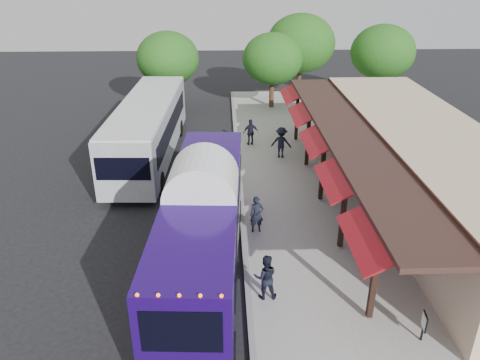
% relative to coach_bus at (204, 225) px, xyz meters
% --- Properties ---
extents(ground, '(90.00, 90.00, 0.00)m').
position_rel_coach_bus_xyz_m(ground, '(1.45, 1.17, -1.96)').
color(ground, black).
rests_on(ground, ground).
extents(sidewalk, '(10.00, 40.00, 0.15)m').
position_rel_coach_bus_xyz_m(sidewalk, '(6.45, 5.17, -1.89)').
color(sidewalk, '#9E9B93').
rests_on(sidewalk, ground).
extents(curb, '(0.20, 40.00, 0.16)m').
position_rel_coach_bus_xyz_m(curb, '(1.50, 5.17, -1.89)').
color(curb, gray).
rests_on(curb, ground).
extents(station_shelter, '(8.15, 20.00, 3.60)m').
position_rel_coach_bus_xyz_m(station_shelter, '(9.83, 5.17, -0.11)').
color(station_shelter, '#C7AD8A').
rests_on(station_shelter, ground).
extents(coach_bus, '(3.04, 11.52, 3.65)m').
position_rel_coach_bus_xyz_m(coach_bus, '(0.00, 0.00, 0.00)').
color(coach_bus, '#20075B').
rests_on(coach_bus, ground).
extents(city_bus, '(3.17, 12.51, 3.34)m').
position_rel_coach_bus_xyz_m(city_bus, '(-3.48, 10.98, -0.12)').
color(city_bus, '#97999F').
rests_on(city_bus, ground).
extents(ped_a, '(0.62, 0.45, 1.57)m').
position_rel_coach_bus_xyz_m(ped_a, '(2.05, 2.50, -1.03)').
color(ped_a, black).
rests_on(ped_a, sidewalk).
extents(ped_b, '(0.79, 0.61, 1.62)m').
position_rel_coach_bus_xyz_m(ped_b, '(2.05, -1.69, -1.00)').
color(ped_b, black).
rests_on(ped_b, sidewalk).
extents(ped_c, '(1.00, 0.61, 1.60)m').
position_rel_coach_bus_xyz_m(ped_c, '(2.37, 12.52, -1.01)').
color(ped_c, black).
rests_on(ped_c, sidewalk).
extents(ped_d, '(1.29, 0.97, 1.78)m').
position_rel_coach_bus_xyz_m(ped_d, '(3.98, 10.48, -0.92)').
color(ped_d, black).
rests_on(ped_d, sidewalk).
extents(sign_board, '(0.11, 0.44, 0.97)m').
position_rel_coach_bus_xyz_m(sign_board, '(6.50, -3.83, -1.15)').
color(sign_board, black).
rests_on(sign_board, sidewalk).
extents(tree_left, '(4.43, 4.43, 5.67)m').
position_rel_coach_bus_xyz_m(tree_left, '(4.41, 20.54, 1.81)').
color(tree_left, '#382314').
rests_on(tree_left, ground).
extents(tree_mid, '(5.27, 5.27, 6.75)m').
position_rel_coach_bus_xyz_m(tree_mid, '(6.80, 22.82, 2.54)').
color(tree_mid, '#382314').
rests_on(tree_mid, ground).
extents(tree_right, '(4.78, 4.78, 6.12)m').
position_rel_coach_bus_xyz_m(tree_right, '(12.76, 21.22, 2.12)').
color(tree_right, '#382314').
rests_on(tree_right, ground).
extents(tree_far, '(4.53, 4.53, 5.80)m').
position_rel_coach_bus_xyz_m(tree_far, '(-3.24, 20.49, 1.90)').
color(tree_far, '#382314').
rests_on(tree_far, ground).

